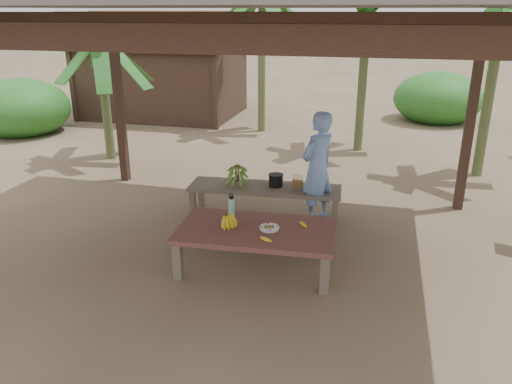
% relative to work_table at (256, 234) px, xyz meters
% --- Properties ---
extents(ground, '(80.00, 80.00, 0.00)m').
position_rel_work_table_xyz_m(ground, '(-0.26, 0.27, -0.43)').
color(ground, brown).
rests_on(ground, ground).
extents(pavilion, '(6.60, 5.60, 2.95)m').
position_rel_work_table_xyz_m(pavilion, '(-0.27, 0.26, 2.34)').
color(pavilion, black).
rests_on(pavilion, ground).
extents(work_table, '(1.86, 1.11, 0.50)m').
position_rel_work_table_xyz_m(work_table, '(0.00, 0.00, 0.00)').
color(work_table, brown).
rests_on(work_table, ground).
extents(bench, '(2.24, 0.75, 0.45)m').
position_rel_work_table_xyz_m(bench, '(-0.27, 1.57, -0.04)').
color(bench, brown).
rests_on(bench, ground).
extents(ripe_banana_bunch, '(0.28, 0.25, 0.16)m').
position_rel_work_table_xyz_m(ripe_banana_bunch, '(-0.37, -0.00, 0.14)').
color(ripe_banana_bunch, yellow).
rests_on(ripe_banana_bunch, work_table).
extents(plate, '(0.23, 0.23, 0.04)m').
position_rel_work_table_xyz_m(plate, '(0.15, 0.01, 0.08)').
color(plate, white).
rests_on(plate, work_table).
extents(loose_banana_front, '(0.15, 0.07, 0.04)m').
position_rel_work_table_xyz_m(loose_banana_front, '(0.18, -0.30, 0.09)').
color(loose_banana_front, yellow).
rests_on(loose_banana_front, work_table).
extents(loose_banana_side, '(0.13, 0.12, 0.04)m').
position_rel_work_table_xyz_m(loose_banana_side, '(0.52, 0.19, 0.09)').
color(loose_banana_side, yellow).
rests_on(loose_banana_side, work_table).
extents(water_flask, '(0.08, 0.08, 0.28)m').
position_rel_work_table_xyz_m(water_flask, '(-0.39, 0.31, 0.18)').
color(water_flask, '#3DBEB5').
rests_on(water_flask, work_table).
extents(green_banana_stalk, '(0.30, 0.30, 0.32)m').
position_rel_work_table_xyz_m(green_banana_stalk, '(-0.67, 1.54, 0.18)').
color(green_banana_stalk, '#598C2D').
rests_on(green_banana_stalk, bench).
extents(cooking_pot, '(0.20, 0.20, 0.17)m').
position_rel_work_table_xyz_m(cooking_pot, '(-0.12, 1.63, 0.10)').
color(cooking_pot, black).
rests_on(cooking_pot, bench).
extents(skewer_rack, '(0.19, 0.09, 0.24)m').
position_rel_work_table_xyz_m(skewer_rack, '(0.21, 1.56, 0.14)').
color(skewer_rack, '#A57F47').
rests_on(skewer_rack, bench).
extents(woman, '(0.64, 0.69, 1.59)m').
position_rel_work_table_xyz_m(woman, '(0.49, 1.55, 0.36)').
color(woman, '#7296D8').
rests_on(woman, ground).
extents(hut, '(4.40, 3.43, 2.85)m').
position_rel_work_table_xyz_m(hut, '(-4.76, 8.27, 0.67)').
color(hut, black).
rests_on(hut, ground).
extents(banana_plant_ne, '(1.80, 1.80, 3.21)m').
position_rel_work_table_xyz_m(banana_plant_ne, '(3.08, 4.39, 2.29)').
color(banana_plant_ne, '#596638').
rests_on(banana_plant_ne, ground).
extents(banana_plant_n, '(1.80, 1.80, 3.04)m').
position_rel_work_table_xyz_m(banana_plant_n, '(0.85, 5.65, 2.11)').
color(banana_plant_n, '#596638').
rests_on(banana_plant_n, ground).
extents(banana_plant_nw, '(1.80, 1.80, 3.57)m').
position_rel_work_table_xyz_m(banana_plant_nw, '(-1.60, 6.90, 2.63)').
color(banana_plant_nw, '#596638').
rests_on(banana_plant_nw, ground).
extents(banana_plant_w, '(1.80, 1.80, 2.57)m').
position_rel_work_table_xyz_m(banana_plant_w, '(-4.01, 3.74, 1.66)').
color(banana_plant_w, '#596638').
rests_on(banana_plant_w, ground).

